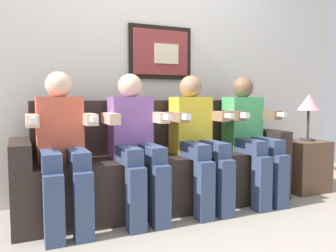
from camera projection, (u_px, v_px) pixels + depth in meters
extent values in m
plane|color=#9E9384|center=(176.00, 218.00, 2.60)|extent=(6.10, 6.10, 0.00)
cube|color=silver|center=(142.00, 58.00, 3.19)|extent=(4.70, 0.05, 2.60)
cube|color=black|center=(160.00, 53.00, 3.22)|extent=(0.63, 0.03, 0.50)
cube|color=maroon|center=(161.00, 52.00, 3.21)|extent=(0.55, 0.02, 0.42)
cube|color=beige|center=(166.00, 54.00, 3.22)|extent=(0.24, 0.02, 0.18)
cube|color=#2D231E|center=(161.00, 181.00, 2.84)|extent=(2.02, 0.58, 0.45)
cube|color=#2D231E|center=(152.00, 126.00, 3.01)|extent=(2.02, 0.14, 0.45)
cube|color=#2D231E|center=(21.00, 184.00, 2.40)|extent=(0.14, 0.58, 0.62)
cube|color=#2D231E|center=(264.00, 161.00, 3.27)|extent=(0.14, 0.58, 0.62)
cube|color=#D8593F|center=(60.00, 130.00, 2.47)|extent=(0.32, 0.20, 0.48)
sphere|color=beige|center=(59.00, 85.00, 2.44)|extent=(0.19, 0.19, 0.19)
cube|color=#38476B|center=(50.00, 160.00, 2.27)|extent=(0.12, 0.40, 0.12)
cube|color=#38476B|center=(77.00, 158.00, 2.34)|extent=(0.12, 0.40, 0.12)
cube|color=#38476B|center=(54.00, 210.00, 2.11)|extent=(0.12, 0.12, 0.45)
cube|color=#38476B|center=(83.00, 206.00, 2.18)|extent=(0.12, 0.12, 0.45)
cube|color=beige|center=(32.00, 120.00, 2.28)|extent=(0.08, 0.28, 0.08)
cube|color=beige|center=(89.00, 119.00, 2.43)|extent=(0.08, 0.28, 0.08)
cube|color=white|center=(94.00, 119.00, 2.29)|extent=(0.04, 0.13, 0.04)
cube|color=white|center=(33.00, 120.00, 2.13)|extent=(0.04, 0.10, 0.04)
cube|color=#8C59A5|center=(130.00, 127.00, 2.69)|extent=(0.32, 0.20, 0.48)
sphere|color=beige|center=(130.00, 86.00, 2.66)|extent=(0.19, 0.19, 0.19)
cube|color=#38476B|center=(127.00, 154.00, 2.49)|extent=(0.12, 0.40, 0.12)
cube|color=#38476B|center=(150.00, 153.00, 2.56)|extent=(0.12, 0.40, 0.12)
cube|color=#38476B|center=(136.00, 200.00, 2.33)|extent=(0.12, 0.12, 0.45)
cube|color=#38476B|center=(160.00, 197.00, 2.40)|extent=(0.12, 0.12, 0.45)
cube|color=beige|center=(111.00, 119.00, 2.50)|extent=(0.08, 0.28, 0.08)
cube|color=beige|center=(158.00, 117.00, 2.65)|extent=(0.08, 0.28, 0.08)
cube|color=white|center=(166.00, 117.00, 2.50)|extent=(0.04, 0.13, 0.04)
cube|color=yellow|center=(190.00, 125.00, 2.91)|extent=(0.32, 0.20, 0.48)
sphere|color=#9E7556|center=(191.00, 87.00, 2.88)|extent=(0.19, 0.19, 0.19)
cube|color=#38476B|center=(192.00, 150.00, 2.70)|extent=(0.12, 0.40, 0.12)
cube|color=#38476B|center=(212.00, 148.00, 2.77)|extent=(0.12, 0.40, 0.12)
cube|color=#38476B|center=(204.00, 191.00, 2.54)|extent=(0.12, 0.12, 0.45)
cube|color=#38476B|center=(225.00, 188.00, 2.62)|extent=(0.12, 0.12, 0.45)
cube|color=#9E7556|center=(176.00, 117.00, 2.71)|extent=(0.08, 0.28, 0.08)
cube|color=#9E7556|center=(217.00, 116.00, 2.87)|extent=(0.08, 0.28, 0.08)
cube|color=white|center=(228.00, 116.00, 2.72)|extent=(0.04, 0.13, 0.04)
cube|color=white|center=(186.00, 117.00, 2.57)|extent=(0.04, 0.10, 0.04)
cube|color=#4CB266|center=(242.00, 123.00, 3.12)|extent=(0.32, 0.20, 0.48)
sphere|color=brown|center=(243.00, 88.00, 3.10)|extent=(0.19, 0.19, 0.19)
cube|color=#38476B|center=(247.00, 146.00, 2.92)|extent=(0.12, 0.40, 0.12)
cube|color=#38476B|center=(264.00, 145.00, 2.99)|extent=(0.12, 0.40, 0.12)
cube|color=#38476B|center=(262.00, 184.00, 2.76)|extent=(0.12, 0.12, 0.45)
cube|color=#38476B|center=(279.00, 181.00, 2.83)|extent=(0.12, 0.12, 0.45)
cube|color=brown|center=(233.00, 115.00, 2.93)|extent=(0.08, 0.28, 0.08)
cube|color=brown|center=(268.00, 115.00, 3.08)|extent=(0.08, 0.28, 0.08)
cube|color=white|center=(280.00, 114.00, 2.94)|extent=(0.04, 0.13, 0.04)
cube|color=white|center=(244.00, 115.00, 2.78)|extent=(0.04, 0.10, 0.04)
cube|color=brown|center=(302.00, 165.00, 3.38)|extent=(0.40, 0.40, 0.50)
cylinder|color=#333338|center=(308.00, 140.00, 3.36)|extent=(0.14, 0.14, 0.02)
cylinder|color=#333338|center=(308.00, 124.00, 3.35)|extent=(0.02, 0.02, 0.28)
cone|color=pink|center=(309.00, 102.00, 3.33)|extent=(0.22, 0.22, 0.16)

